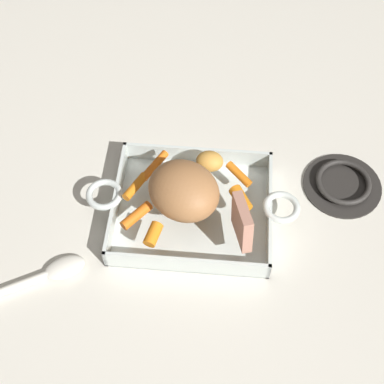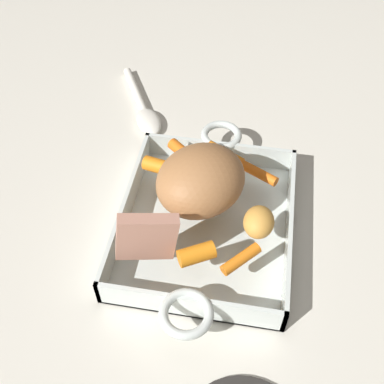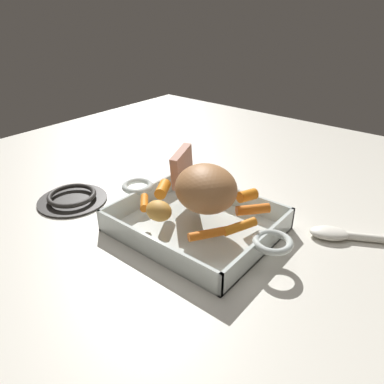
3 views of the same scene
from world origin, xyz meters
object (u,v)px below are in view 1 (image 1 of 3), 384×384
object	(u,v)px
potato_corner	(210,161)
serving_spoon	(46,275)
baby_carrot_center_left	(136,215)
baby_carrot_short	(241,198)
stove_burner_rear	(343,184)
baby_carrot_northeast	(153,234)
pork_roast	(184,191)
roast_slice_thick	(242,222)
roasting_dish	(192,209)
baby_carrot_southeast	(135,186)
baby_carrot_southwest	(239,174)
baby_carrot_long	(155,165)

from	to	relation	value
potato_corner	serving_spoon	xyz separation A→B (m)	(-0.27, -0.23, -0.06)
baby_carrot_center_left	baby_carrot_short	distance (m)	0.19
potato_corner	stove_burner_rear	bearing A→B (deg)	2.61
baby_carrot_northeast	pork_roast	bearing A→B (deg)	57.89
roast_slice_thick	potato_corner	size ratio (longest dim) A/B	1.48
baby_carrot_center_left	baby_carrot_short	size ratio (longest dim) A/B	1.31
potato_corner	baby_carrot_center_left	bearing A→B (deg)	-134.36
roasting_dish	baby_carrot_northeast	size ratio (longest dim) A/B	9.67
baby_carrot_center_left	baby_carrot_southeast	world-z (taller)	same
baby_carrot_short	potato_corner	size ratio (longest dim) A/B	0.94
potato_corner	roast_slice_thick	bearing A→B (deg)	-65.30
baby_carrot_short	stove_burner_rear	distance (m)	0.22
baby_carrot_center_left	stove_burner_rear	xyz separation A→B (m)	(0.38, 0.13, -0.05)
serving_spoon	stove_burner_rear	bearing A→B (deg)	-3.96
baby_carrot_southeast	potato_corner	xyz separation A→B (m)	(0.13, 0.06, 0.01)
baby_carrot_southwest	baby_carrot_short	world-z (taller)	baby_carrot_short
baby_carrot_center_left	serving_spoon	distance (m)	0.19
roasting_dish	baby_carrot_northeast	world-z (taller)	baby_carrot_northeast
baby_carrot_southeast	stove_burner_rear	size ratio (longest dim) A/B	0.40
pork_roast	baby_carrot_southeast	world-z (taller)	pork_roast
baby_carrot_southwest	baby_carrot_short	distance (m)	0.06
baby_carrot_long	baby_carrot_southwest	world-z (taller)	baby_carrot_southwest
pork_roast	baby_carrot_northeast	distance (m)	0.09
baby_carrot_short	baby_carrot_southwest	bearing A→B (deg)	95.04
baby_carrot_long	baby_carrot_short	world-z (taller)	baby_carrot_short
roast_slice_thick	baby_carrot_southeast	size ratio (longest dim) A/B	1.23
baby_carrot_center_left	roast_slice_thick	bearing A→B (deg)	-4.62
roasting_dish	baby_carrot_center_left	size ratio (longest dim) A/B	6.28
roasting_dish	baby_carrot_northeast	xyz separation A→B (m)	(-0.06, -0.08, 0.05)
baby_carrot_northeast	baby_carrot_southeast	distance (m)	0.11
baby_carrot_northeast	baby_carrot_southeast	xyz separation A→B (m)	(-0.05, 0.10, -0.00)
baby_carrot_southwest	serving_spoon	bearing A→B (deg)	-147.10
roasting_dish	baby_carrot_southwest	bearing A→B (deg)	34.82
baby_carrot_short	roasting_dish	bearing A→B (deg)	-179.05
baby_carrot_long	baby_carrot_short	distance (m)	0.17
baby_carrot_center_left	potato_corner	bearing A→B (deg)	45.64
baby_carrot_long	stove_burner_rear	size ratio (longest dim) A/B	0.46
baby_carrot_short	serving_spoon	bearing A→B (deg)	-154.89
roasting_dish	stove_burner_rear	distance (m)	0.30
potato_corner	serving_spoon	world-z (taller)	potato_corner
roasting_dish	baby_carrot_northeast	distance (m)	0.11
baby_carrot_short	potato_corner	world-z (taller)	potato_corner
serving_spoon	baby_carrot_short	bearing A→B (deg)	-3.22
baby_carrot_northeast	baby_carrot_short	distance (m)	0.17
roasting_dish	baby_carrot_short	xyz separation A→B (m)	(0.09, 0.00, 0.05)
pork_roast	potato_corner	xyz separation A→B (m)	(0.04, 0.09, -0.02)
baby_carrot_short	stove_burner_rear	size ratio (longest dim) A/B	0.31
baby_carrot_short	baby_carrot_southeast	xyz separation A→B (m)	(-0.19, 0.01, -0.00)
roast_slice_thick	baby_carrot_northeast	size ratio (longest dim) A/B	1.86
baby_carrot_center_left	baby_carrot_southeast	bearing A→B (deg)	100.10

